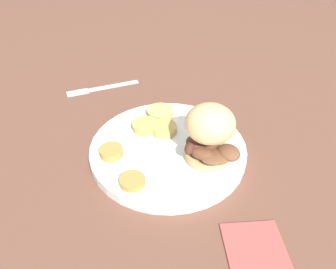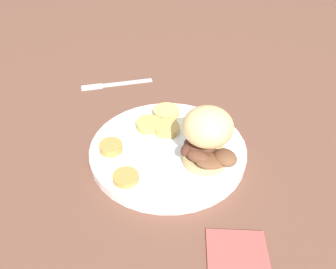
# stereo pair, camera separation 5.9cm
# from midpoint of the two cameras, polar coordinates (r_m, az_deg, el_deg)

# --- Properties ---
(ground_plane) EXTENTS (4.00, 4.00, 0.00)m
(ground_plane) POSITION_cam_midpoint_polar(r_m,az_deg,el_deg) (0.62, -2.73, -3.39)
(ground_plane) COLOR brown
(dinner_plate) EXTENTS (0.29, 0.29, 0.02)m
(dinner_plate) POSITION_cam_midpoint_polar(r_m,az_deg,el_deg) (0.61, -2.76, -2.61)
(dinner_plate) COLOR white
(dinner_plate) RESTS_ON ground_plane
(sandwich) EXTENTS (0.09, 0.10, 0.10)m
(sandwich) POSITION_cam_midpoint_polar(r_m,az_deg,el_deg) (0.54, 4.18, 0.04)
(sandwich) COLOR tan
(sandwich) RESTS_ON dinner_plate
(potato_round_0) EXTENTS (0.05, 0.05, 0.01)m
(potato_round_0) POSITION_cam_midpoint_polar(r_m,az_deg,el_deg) (0.63, -3.35, 0.96)
(potato_round_0) COLOR tan
(potato_round_0) RESTS_ON dinner_plate
(potato_round_1) EXTENTS (0.04, 0.04, 0.01)m
(potato_round_1) POSITION_cam_midpoint_polar(r_m,az_deg,el_deg) (0.54, -9.36, -8.13)
(potato_round_1) COLOR #BC8942
(potato_round_1) RESTS_ON dinner_plate
(potato_round_2) EXTENTS (0.05, 0.05, 0.01)m
(potato_round_2) POSITION_cam_midpoint_polar(r_m,az_deg,el_deg) (0.64, -6.57, 1.40)
(potato_round_2) COLOR tan
(potato_round_2) RESTS_ON dinner_plate
(potato_round_3) EXTENTS (0.05, 0.05, 0.01)m
(potato_round_3) POSITION_cam_midpoint_polar(r_m,az_deg,el_deg) (0.68, -3.84, 3.80)
(potato_round_3) COLOR #DBB766
(potato_round_3) RESTS_ON dinner_plate
(potato_round_4) EXTENTS (0.04, 0.04, 0.01)m
(potato_round_4) POSITION_cam_midpoint_polar(r_m,az_deg,el_deg) (0.59, -12.67, -3.05)
(potato_round_4) COLOR #BC8942
(potato_round_4) RESTS_ON dinner_plate
(fork) EXTENTS (0.08, 0.17, 0.00)m
(fork) POSITION_cam_midpoint_polar(r_m,az_deg,el_deg) (0.83, -13.44, 7.87)
(fork) COLOR silver
(fork) RESTS_ON ground_plane
(napkin) EXTENTS (0.13, 0.09, 0.01)m
(napkin) POSITION_cam_midpoint_polar(r_m,az_deg,el_deg) (0.48, 12.15, -21.03)
(napkin) COLOR #B24C47
(napkin) RESTS_ON ground_plane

